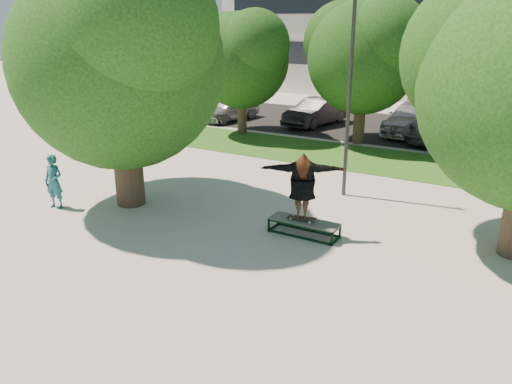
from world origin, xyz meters
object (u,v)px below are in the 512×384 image
Objects in this scene: bystander at (54,182)px; car_grey at (444,125)px; grind_box at (304,228)px; tree_left at (118,51)px; car_silver_a at (229,108)px; car_silver_b at (412,118)px; car_dark at (316,112)px; lamppost at (349,94)px.

car_grey is at bearing 49.54° from bystander.
car_grey reaches higher than grind_box.
tree_left is 3.95× the size of grind_box.
car_silver_a is at bearing 90.65° from bystander.
bystander is 16.99m from car_silver_b.
tree_left is 14.17m from car_dark.
grind_box is 7.37m from bystander.
bystander is at bearing -69.70° from car_silver_a.
car_grey is at bearing 11.59° from car_silver_a.
tree_left is at bearing -175.40° from grind_box.
lamppost is 1.24× the size of car_silver_b.
tree_left is 4.20m from bystander.
bystander is at bearing -137.34° from tree_left.
car_silver_b is (4.79, 14.32, -3.70)m from tree_left.
bystander is at bearing -142.05° from lamppost.
lamppost is at bearing -51.25° from car_dark.
car_silver_a is at bearing 130.18° from grind_box.
grind_box is (5.54, 0.45, -4.23)m from tree_left.
car_dark is 0.84× the size of car_grey.
tree_left is 1.67× the size of car_dark.
car_silver_a is (-3.14, 14.02, -0.13)m from bystander.
car_grey is at bearing 7.43° from car_dark.
grind_box is 0.36× the size of car_grey.
grind_box is 0.36× the size of car_silver_b.
car_dark is 4.83m from car_silver_b.
tree_left reaches higher than car_silver_b.
grind_box is 12.94m from car_grey.
tree_left is 1.16× the size of lamppost.
lamppost is 11.37m from car_dark.
car_dark is at bearing 112.70° from grind_box.
lamppost is 1.21× the size of car_grey.
car_dark is (0.01, 13.67, -3.72)m from tree_left.
car_dark is 6.46m from car_grey.
tree_left is at bearing -61.82° from car_silver_a.
car_grey is (1.17, 9.44, -2.45)m from lamppost.
bystander is 0.37× the size of car_dark.
car_silver_a is at bearing -156.62° from car_dark.
car_silver_a is at bearing 110.52° from tree_left.
tree_left reaches higher than car_grey.
grind_box is 13.90m from car_silver_b.
lamppost is 10.71m from car_silver_b.
car_dark reaches higher than car_silver_a.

